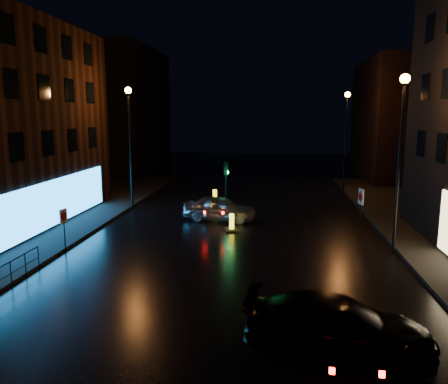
{
  "coord_description": "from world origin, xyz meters",
  "views": [
    {
      "loc": [
        2.07,
        -14.98,
        6.57
      ],
      "look_at": [
        -0.4,
        6.02,
        2.8
      ],
      "focal_mm": 35.0,
      "sensor_mm": 36.0,
      "label": 1
    }
  ],
  "objects_px": {
    "traffic_signal": "(226,205)",
    "bollard_near": "(232,227)",
    "dark_sedan": "(338,325)",
    "road_sign_right": "(361,201)",
    "bollard_far": "(215,201)",
    "silver_hatchback": "(220,208)",
    "road_sign_left": "(64,220)"
  },
  "relations": [
    {
      "from": "bollard_near",
      "to": "road_sign_right",
      "type": "xyz_separation_m",
      "value": [
        7.11,
        -0.08,
        1.71
      ]
    },
    {
      "from": "silver_hatchback",
      "to": "bollard_near",
      "type": "xyz_separation_m",
      "value": [
        0.99,
        -2.36,
        -0.56
      ]
    },
    {
      "from": "bollard_near",
      "to": "dark_sedan",
      "type": "bearing_deg",
      "value": -84.53
    },
    {
      "from": "traffic_signal",
      "to": "dark_sedan",
      "type": "xyz_separation_m",
      "value": [
        5.12,
        -17.34,
        0.26
      ]
    },
    {
      "from": "bollard_near",
      "to": "road_sign_right",
      "type": "bearing_deg",
      "value": -13.87
    },
    {
      "from": "traffic_signal",
      "to": "bollard_near",
      "type": "relative_size",
      "value": 2.78
    },
    {
      "from": "dark_sedan",
      "to": "bollard_near",
      "type": "xyz_separation_m",
      "value": [
        -4.25,
        12.54,
        -0.55
      ]
    },
    {
      "from": "bollard_near",
      "to": "bollard_far",
      "type": "bearing_deg",
      "value": 91.78
    },
    {
      "from": "traffic_signal",
      "to": "bollard_near",
      "type": "bearing_deg",
      "value": -79.76
    },
    {
      "from": "bollard_far",
      "to": "road_sign_right",
      "type": "distance_m",
      "value": 11.93
    },
    {
      "from": "dark_sedan",
      "to": "traffic_signal",
      "type": "bearing_deg",
      "value": 22.67
    },
    {
      "from": "dark_sedan",
      "to": "road_sign_right",
      "type": "bearing_deg",
      "value": -6.68
    },
    {
      "from": "road_sign_right",
      "to": "silver_hatchback",
      "type": "bearing_deg",
      "value": -29.28
    },
    {
      "from": "bollard_near",
      "to": "road_sign_left",
      "type": "bearing_deg",
      "value": -160.02
    },
    {
      "from": "silver_hatchback",
      "to": "bollard_far",
      "type": "relative_size",
      "value": 3.29
    },
    {
      "from": "traffic_signal",
      "to": "silver_hatchback",
      "type": "xyz_separation_m",
      "value": [
        -0.12,
        -2.45,
        0.27
      ]
    },
    {
      "from": "dark_sedan",
      "to": "road_sign_right",
      "type": "height_order",
      "value": "road_sign_right"
    },
    {
      "from": "silver_hatchback",
      "to": "dark_sedan",
      "type": "relative_size",
      "value": 0.86
    },
    {
      "from": "traffic_signal",
      "to": "bollard_far",
      "type": "bearing_deg",
      "value": 113.21
    },
    {
      "from": "traffic_signal",
      "to": "road_sign_left",
      "type": "xyz_separation_m",
      "value": [
        -6.7,
        -9.77,
        1.1
      ]
    },
    {
      "from": "dark_sedan",
      "to": "road_sign_left",
      "type": "xyz_separation_m",
      "value": [
        -11.81,
        7.58,
        0.84
      ]
    },
    {
      "from": "road_sign_left",
      "to": "bollard_near",
      "type": "bearing_deg",
      "value": 43.25
    },
    {
      "from": "traffic_signal",
      "to": "bollard_near",
      "type": "distance_m",
      "value": 4.9
    },
    {
      "from": "traffic_signal",
      "to": "road_sign_left",
      "type": "relative_size",
      "value": 1.62
    },
    {
      "from": "bollard_near",
      "to": "bollard_far",
      "type": "height_order",
      "value": "bollard_far"
    },
    {
      "from": "silver_hatchback",
      "to": "road_sign_left",
      "type": "height_order",
      "value": "road_sign_left"
    },
    {
      "from": "traffic_signal",
      "to": "bollard_far",
      "type": "relative_size",
      "value": 2.51
    },
    {
      "from": "silver_hatchback",
      "to": "dark_sedan",
      "type": "height_order",
      "value": "silver_hatchback"
    },
    {
      "from": "traffic_signal",
      "to": "road_sign_left",
      "type": "distance_m",
      "value": 11.89
    },
    {
      "from": "traffic_signal",
      "to": "road_sign_right",
      "type": "distance_m",
      "value": 9.46
    },
    {
      "from": "dark_sedan",
      "to": "road_sign_right",
      "type": "relative_size",
      "value": 2.04
    },
    {
      "from": "silver_hatchback",
      "to": "dark_sedan",
      "type": "xyz_separation_m",
      "value": [
        5.24,
        -14.9,
        -0.01
      ]
    }
  ]
}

